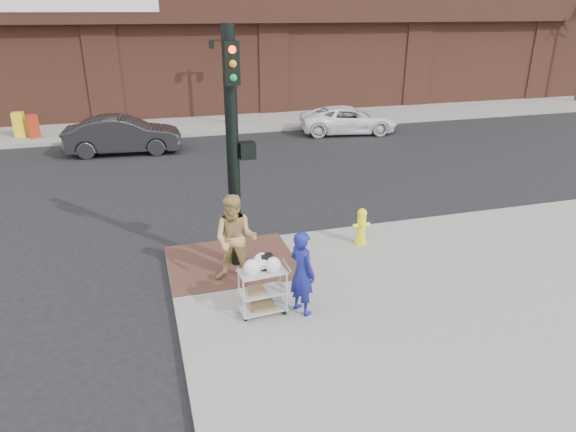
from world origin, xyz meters
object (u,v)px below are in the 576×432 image
object	(u,v)px
pedestrian_tan	(236,239)
minivan_white	(348,120)
traffic_signal_pole	(234,145)
woman_blue	(302,273)
utility_cart	(263,287)
fire_hydrant	(361,226)
sedan_dark	(123,135)
lamp_post	(224,71)

from	to	relation	value
pedestrian_tan	minivan_white	bearing A→B (deg)	83.19
traffic_signal_pole	woman_blue	distance (m)	3.01
traffic_signal_pole	utility_cart	xyz separation A→B (m)	(0.04, -2.08, -2.15)
woman_blue	fire_hydrant	xyz separation A→B (m)	(2.28, 2.45, -0.35)
minivan_white	sedan_dark	bearing A→B (deg)	104.34
traffic_signal_pole	minivan_white	bearing A→B (deg)	57.49
lamp_post	minivan_white	size ratio (longest dim) A/B	0.89
sedan_dark	utility_cart	size ratio (longest dim) A/B	3.82
fire_hydrant	traffic_signal_pole	bearing A→B (deg)	-175.85
lamp_post	traffic_signal_pole	size ratio (longest dim) A/B	0.80
fire_hydrant	sedan_dark	bearing A→B (deg)	116.44
woman_blue	lamp_post	bearing A→B (deg)	-29.39
pedestrian_tan	utility_cart	size ratio (longest dim) A/B	1.58
sedan_dark	minivan_white	bearing A→B (deg)	-80.24
traffic_signal_pole	sedan_dark	bearing A→B (deg)	102.17
lamp_post	sedan_dark	world-z (taller)	lamp_post
pedestrian_tan	fire_hydrant	distance (m)	3.37
minivan_white	utility_cart	xyz separation A→B (m)	(-7.58, -14.03, 0.06)
traffic_signal_pole	utility_cart	distance (m)	2.99
minivan_white	fire_hydrant	distance (m)	12.60
lamp_post	pedestrian_tan	size ratio (longest dim) A/B	2.15
woman_blue	utility_cart	bearing A→B (deg)	54.20
woman_blue	minivan_white	size ratio (longest dim) A/B	0.36
woman_blue	minivan_white	bearing A→B (deg)	-49.58
woman_blue	sedan_dark	xyz separation A→B (m)	(-3.15, 13.38, -0.22)
woman_blue	utility_cart	xyz separation A→B (m)	(-0.71, 0.15, -0.28)
woman_blue	sedan_dark	size ratio (longest dim) A/B	0.36
fire_hydrant	minivan_white	bearing A→B (deg)	68.65
woman_blue	fire_hydrant	distance (m)	3.37
pedestrian_tan	traffic_signal_pole	bearing A→B (deg)	101.06
lamp_post	woman_blue	xyz separation A→B (m)	(-1.73, -17.46, -1.66)
traffic_signal_pole	minivan_white	world-z (taller)	traffic_signal_pole
fire_hydrant	pedestrian_tan	bearing A→B (deg)	-163.70
lamp_post	pedestrian_tan	world-z (taller)	lamp_post
pedestrian_tan	fire_hydrant	bearing A→B (deg)	41.07
sedan_dark	utility_cart	distance (m)	13.46
pedestrian_tan	utility_cart	distance (m)	1.43
woman_blue	sedan_dark	distance (m)	13.75
utility_cart	fire_hydrant	xyz separation A→B (m)	(2.99, 2.30, -0.08)
lamp_post	sedan_dark	bearing A→B (deg)	-140.16
fire_hydrant	woman_blue	bearing A→B (deg)	-132.99
lamp_post	minivan_white	bearing A→B (deg)	-32.48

